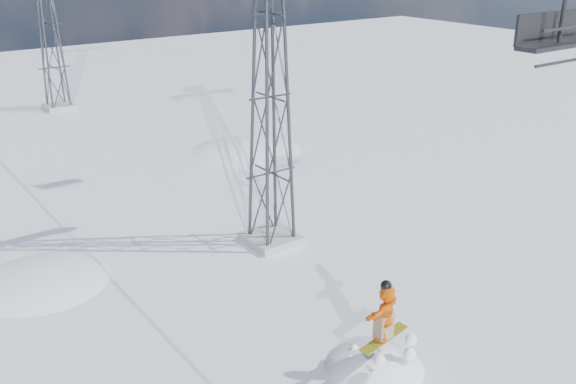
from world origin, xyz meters
The scene contains 5 objects.
ground centered at (0.00, 0.00, 0.00)m, with size 120.00×120.00×0.00m, color white.
snow_terrain centered at (-4.77, 21.24, -9.59)m, with size 39.00×37.00×22.00m.
lift_tower_near centered at (0.80, 8.00, 5.47)m, with size 5.20×1.80×11.43m.
lift_tower_far centered at (0.80, 33.00, 5.47)m, with size 5.20×1.80×11.43m.
lift_chair_near centered at (-1.40, -3.64, 9.05)m, with size 1.81×0.52×2.25m.
Camera 1 is at (-11.29, -9.78, 10.46)m, focal length 40.00 mm.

